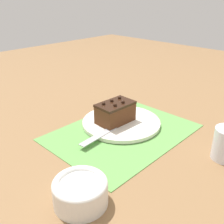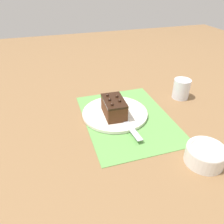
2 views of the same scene
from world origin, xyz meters
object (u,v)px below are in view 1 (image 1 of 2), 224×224
(chocolate_cake, at_px, (115,112))
(serving_knife, at_px, (118,124))
(small_bowl, at_px, (80,191))
(cake_plate, at_px, (121,122))

(chocolate_cake, relative_size, serving_knife, 0.51)
(small_bowl, bearing_deg, chocolate_cake, 31.51)
(chocolate_cake, height_order, small_bowl, chocolate_cake)
(cake_plate, height_order, serving_knife, serving_knife)
(chocolate_cake, relative_size, small_bowl, 1.08)
(serving_knife, bearing_deg, chocolate_cake, -31.67)
(cake_plate, height_order, small_bowl, small_bowl)
(cake_plate, bearing_deg, small_bowl, -151.36)
(serving_knife, bearing_deg, cake_plate, -70.17)
(chocolate_cake, bearing_deg, cake_plate, -29.09)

